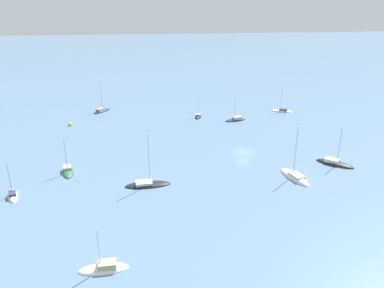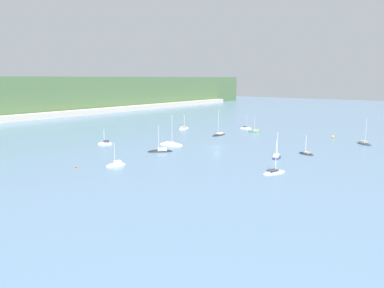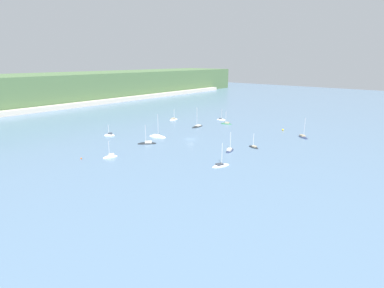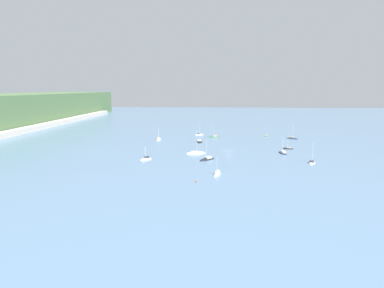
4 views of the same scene
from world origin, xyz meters
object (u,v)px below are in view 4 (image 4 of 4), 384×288
(sailboat_4, at_px, (207,159))
(mooring_buoy_1, at_px, (196,181))
(sailboat_10, at_px, (292,139))
(mooring_buoy_0, at_px, (266,136))
(sailboat_11, at_px, (214,137))
(sailboat_3, at_px, (146,160))
(sailboat_7, at_px, (283,153))
(sailboat_0, at_px, (288,149))
(sailboat_1, at_px, (199,135))
(sailboat_6, at_px, (312,163))
(sailboat_9, at_px, (196,153))
(sailboat_5, at_px, (217,174))
(sailboat_8, at_px, (159,139))
(sailboat_2, at_px, (200,142))

(sailboat_4, distance_m, mooring_buoy_1, 28.06)
(sailboat_10, bearing_deg, mooring_buoy_0, -172.27)
(sailboat_11, distance_m, mooring_buoy_1, 81.92)
(sailboat_3, height_order, sailboat_7, sailboat_7)
(sailboat_3, relative_size, sailboat_4, 0.69)
(sailboat_0, relative_size, sailboat_4, 0.72)
(sailboat_1, relative_size, sailboat_6, 0.83)
(sailboat_1, xyz_separation_m, sailboat_11, (-7.68, -8.76, 0.02))
(sailboat_6, bearing_deg, sailboat_1, 57.18)
(sailboat_3, xyz_separation_m, sailboat_4, (1.79, -23.41, -0.01))
(sailboat_1, bearing_deg, sailboat_3, -123.71)
(sailboat_1, xyz_separation_m, sailboat_6, (-64.07, -44.30, -0.00))
(sailboat_0, height_order, sailboat_10, sailboat_10)
(sailboat_9, bearing_deg, sailboat_1, 75.47)
(sailboat_4, xyz_separation_m, mooring_buoy_1, (-27.93, 2.69, 0.15))
(sailboat_5, relative_size, mooring_buoy_0, 7.78)
(sailboat_1, distance_m, sailboat_5, 82.30)
(sailboat_6, bearing_deg, sailboat_5, 139.39)
(mooring_buoy_0, bearing_deg, mooring_buoy_1, 157.75)
(sailboat_4, bearing_deg, mooring_buoy_0, -166.22)
(sailboat_3, xyz_separation_m, sailboat_7, (15.09, -54.98, 0.03))
(sailboat_4, relative_size, sailboat_8, 1.29)
(sailboat_11, bearing_deg, sailboat_4, 74.82)
(sailboat_7, bearing_deg, sailboat_1, 22.81)
(sailboat_4, relative_size, sailboat_9, 0.78)
(sailboat_3, xyz_separation_m, mooring_buoy_0, (60.30, -56.09, 0.32))
(sailboat_9, relative_size, mooring_buoy_1, 22.16)
(sailboat_3, relative_size, sailboat_11, 0.78)
(sailboat_10, relative_size, mooring_buoy_0, 10.77)
(sailboat_5, bearing_deg, sailboat_6, 136.85)
(sailboat_3, xyz_separation_m, mooring_buoy_1, (-26.15, -20.72, 0.14))
(sailboat_1, distance_m, sailboat_3, 65.66)
(sailboat_5, relative_size, sailboat_11, 0.87)
(sailboat_2, height_order, sailboat_9, sailboat_9)
(sailboat_1, distance_m, mooring_buoy_1, 89.46)
(sailboat_10, bearing_deg, sailboat_9, -103.52)
(sailboat_8, bearing_deg, mooring_buoy_1, -163.25)
(sailboat_5, relative_size, mooring_buoy_1, 13.47)
(sailboat_7, distance_m, sailboat_10, 40.46)
(sailboat_9, bearing_deg, sailboat_7, -11.19)
(sailboat_7, xyz_separation_m, sailboat_9, (-2.76, 36.52, -0.07))
(sailboat_4, xyz_separation_m, mooring_buoy_0, (58.51, -32.67, 0.33))
(sailboat_6, height_order, sailboat_8, sailboat_6)
(sailboat_6, height_order, sailboat_10, sailboat_10)
(sailboat_0, bearing_deg, sailboat_3, 38.42)
(sailboat_7, distance_m, sailboat_8, 66.00)
(sailboat_8, xyz_separation_m, sailboat_9, (-33.58, -21.84, -0.05))
(sailboat_1, height_order, sailboat_11, sailboat_11)
(sailboat_2, xyz_separation_m, sailboat_6, (-40.98, -43.03, -0.00))
(sailboat_2, height_order, sailboat_4, sailboat_2)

